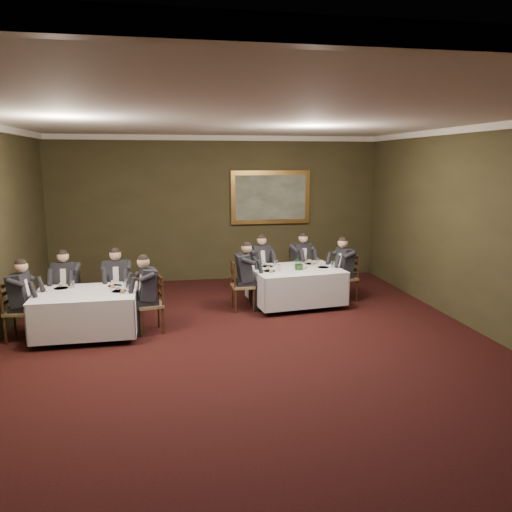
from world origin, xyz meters
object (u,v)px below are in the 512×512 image
object	(u,v)px
chair_main_backleft	(259,283)
centerpiece	(299,262)
table_second	(87,310)
diner_main_endleft	(243,285)
diner_main_endright	(345,277)
chair_main_backright	(300,280)
chair_sec_endleft	(20,323)
diner_sec_endleft	(20,310)
diner_main_backleft	(260,273)
diner_main_backright	(300,270)
chair_sec_endright	(151,316)
painting	(271,197)
chair_sec_backright	(118,304)
diner_sec_endright	(150,303)
chair_main_endright	(345,287)
candlestick	(306,261)
diner_sec_backleft	(67,295)
table_main	(295,284)
chair_main_endleft	(242,296)
chair_sec_backleft	(68,307)
diner_sec_backright	(118,292)

from	to	relation	value
chair_main_backleft	centerpiece	size ratio (longest dim) A/B	3.35
centerpiece	table_second	bearing A→B (deg)	-165.13
diner_main_endleft	diner_main_endright	xyz separation A→B (m)	(2.21, 0.28, 0.00)
chair_main_backright	chair_sec_endleft	bearing A→B (deg)	0.25
diner_sec_endleft	centerpiece	bearing A→B (deg)	108.83
diner_main_backleft	chair_main_backright	distance (m)	0.98
diner_main_backright	chair_sec_endright	distance (m)	3.85
diner_main_backright	painting	bearing A→B (deg)	-98.85
diner_main_endleft	chair_sec_backright	size ratio (longest dim) A/B	1.35
diner_sec_endleft	chair_main_backright	bearing A→B (deg)	118.88
diner_main_endright	diner_sec_endright	world-z (taller)	same
diner_main_backleft	chair_main_endright	size ratio (longest dim) A/B	1.35
chair_main_endright	chair_sec_endright	bearing A→B (deg)	96.57
diner_main_endleft	candlestick	xyz separation A→B (m)	(1.32, 0.12, 0.41)
diner_sec_backleft	candlestick	bearing A→B (deg)	-168.95
table_main	chair_sec_backright	bearing A→B (deg)	-174.88
chair_main_endleft	chair_sec_backleft	world-z (taller)	same
chair_main_endleft	diner_main_endleft	xyz separation A→B (m)	(0.01, 0.00, 0.23)
table_main	candlestick	xyz separation A→B (m)	(0.21, -0.02, 0.47)
chair_main_backleft	diner_sec_backright	bearing A→B (deg)	2.64
chair_main_endleft	diner_sec_endright	distance (m)	2.03
table_main	chair_main_backleft	world-z (taller)	chair_main_backleft
chair_sec_endleft	chair_main_backleft	bearing A→B (deg)	121.74
table_second	diner_main_endright	distance (m)	5.18
chair_main_backleft	diner_sec_endleft	bearing A→B (deg)	5.60
chair_main_backleft	diner_sec_endleft	distance (m)	4.81
diner_sec_backright	diner_sec_endleft	size ratio (longest dim) A/B	1.00
diner_main_endright	candlestick	size ratio (longest dim) A/B	3.17
diner_main_backright	diner_sec_backright	size ratio (longest dim) A/B	1.00
diner_main_endright	painting	xyz separation A→B (m)	(-1.11, 2.38, 1.51)
diner_main_backleft	chair_sec_backleft	xyz separation A→B (m)	(-3.77, -1.16, -0.23)
chair_main_backright	diner_main_backleft	bearing A→B (deg)	-13.93
chair_main_backright	candlestick	xyz separation A→B (m)	(-0.15, -0.99, 0.64)
chair_main_backleft	chair_sec_backright	world-z (taller)	same
chair_sec_backleft	chair_sec_backright	bearing A→B (deg)	-171.93
chair_sec_backleft	diner_sec_backright	bearing A→B (deg)	-172.69
diner_main_backleft	diner_sec_endright	distance (m)	3.02
chair_sec_backright	chair_sec_endleft	bearing A→B (deg)	30.82
chair_main_backright	centerpiece	xyz separation A→B (m)	(-0.32, -1.09, 0.63)
diner_main_backright	chair_sec_endright	xyz separation A→B (m)	(-3.22, -2.11, -0.23)
diner_main_backright	candlestick	distance (m)	1.07
diner_sec_backright	chair_main_backright	bearing A→B (deg)	-161.13
table_main	chair_sec_backright	world-z (taller)	chair_sec_backright
diner_main_backleft	chair_sec_backleft	distance (m)	3.95
chair_main_endleft	chair_sec_endleft	xyz separation A→B (m)	(-3.83, -1.04, 0.00)
chair_sec_endright	diner_main_backleft	bearing A→B (deg)	-59.99
table_second	diner_main_backright	bearing A→B (deg)	26.48
chair_sec_endleft	candlestick	world-z (taller)	candlestick
diner_main_backright	diner_main_endleft	bearing A→B (deg)	14.93
centerpiece	diner_main_endleft	bearing A→B (deg)	-179.11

